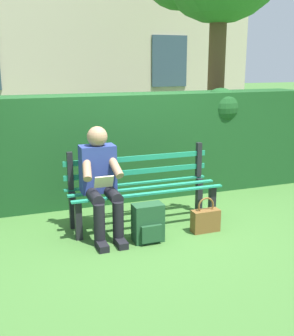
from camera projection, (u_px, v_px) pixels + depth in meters
ground at (144, 224)px, 4.87m from camera, size 60.00×60.00×0.00m
park_bench at (142, 187)px, 4.82m from camera, size 1.76×0.50×0.88m
person_seated at (101, 179)px, 4.44m from camera, size 0.44×0.73×1.18m
hedge_backdrop at (88, 147)px, 5.54m from camera, size 6.56×0.66×1.49m
building_facade at (66, 0)px, 10.26m from camera, size 8.64×3.02×6.70m
backpack at (148, 223)px, 4.35m from camera, size 0.32×0.26×0.41m
handbag at (205, 220)px, 4.62m from camera, size 0.32×0.13×0.40m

